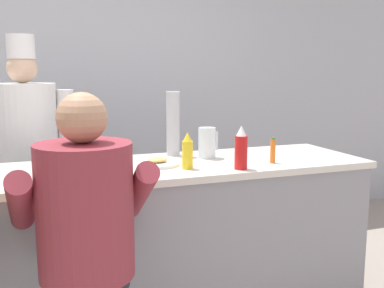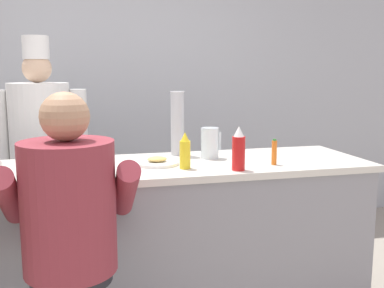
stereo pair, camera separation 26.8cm
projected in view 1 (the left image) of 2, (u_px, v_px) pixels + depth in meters
The scene contains 11 objects.
wall_back at pixel (101, 91), 4.12m from camera, with size 10.00×0.06×2.70m.
diner_counter at pixel (147, 244), 2.72m from camera, with size 2.74×0.75×0.98m.
ketchup_bottle_red at pixel (241, 149), 2.54m from camera, with size 0.07×0.07×0.25m.
mustard_bottle_yellow at pixel (187, 152), 2.55m from camera, with size 0.06×0.06×0.21m.
hot_sauce_bottle_orange at pixel (273, 151), 2.71m from camera, with size 0.03×0.03×0.15m.
water_pitcher_clear at pixel (207, 143), 2.87m from camera, with size 0.13×0.11×0.20m.
breakfast_plate at pixel (158, 163), 2.65m from camera, with size 0.26×0.26×0.05m.
coffee_mug_tan at pixel (94, 168), 2.40m from camera, with size 0.13×0.09×0.08m.
cup_stack_steel at pixel (173, 124), 2.94m from camera, with size 0.09×0.09×0.42m.
diner_seated_maroon at pixel (85, 220), 1.91m from camera, with size 0.61×0.60×1.44m.
cook_in_whites_near at pixel (27, 147), 3.27m from camera, with size 0.70×0.45×1.78m.
Camera 1 is at (-0.63, -2.15, 1.53)m, focal length 42.00 mm.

